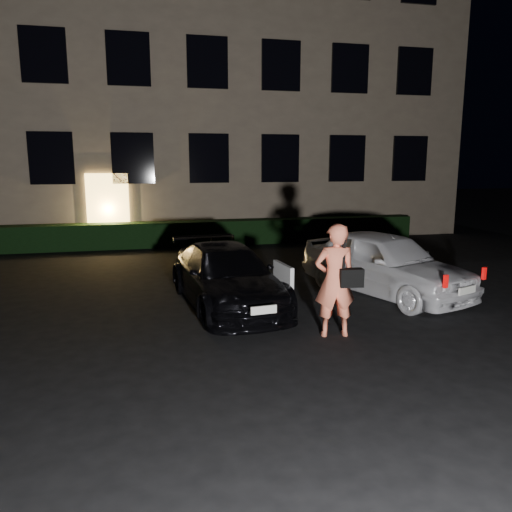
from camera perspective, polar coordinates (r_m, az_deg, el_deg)
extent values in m
plane|color=black|center=(7.79, 6.29, -11.20)|extent=(80.00, 80.00, 0.00)
cube|color=#736352|center=(22.15, -7.05, 18.75)|extent=(20.00, 8.00, 12.00)
cube|color=#EFB954|center=(17.85, -16.53, 5.02)|extent=(1.40, 0.10, 2.50)
cube|color=black|center=(17.95, -22.34, 10.30)|extent=(1.40, 0.10, 1.70)
cube|color=black|center=(17.74, -13.89, 10.79)|extent=(1.40, 0.10, 1.70)
cube|color=black|center=(17.91, -5.39, 11.04)|extent=(1.40, 0.10, 1.70)
cube|color=black|center=(18.45, 2.79, 11.07)|extent=(1.40, 0.10, 1.70)
cube|color=black|center=(19.32, 10.36, 10.90)|extent=(1.40, 0.10, 1.70)
cube|color=black|center=(20.49, 17.16, 10.59)|extent=(1.40, 0.10, 1.70)
cube|color=black|center=(18.25, -23.11, 20.37)|extent=(1.40, 0.10, 1.70)
cube|color=black|center=(18.04, -14.38, 20.99)|extent=(1.40, 0.10, 1.70)
cube|color=black|center=(18.21, -5.58, 21.16)|extent=(1.40, 0.10, 1.70)
cube|color=black|center=(18.74, 2.88, 20.90)|extent=(1.40, 0.10, 1.70)
cube|color=black|center=(19.60, 10.70, 20.29)|extent=(1.40, 0.10, 1.70)
cube|color=black|center=(20.75, 17.68, 19.44)|extent=(1.40, 0.10, 1.70)
cube|color=black|center=(17.65, -5.05, 2.67)|extent=(15.00, 0.70, 0.85)
imported|color=black|center=(10.13, -3.39, -2.34)|extent=(2.15, 4.37, 1.22)
cube|color=white|center=(9.68, 3.13, -2.08)|extent=(0.17, 0.88, 0.41)
cube|color=silver|center=(8.15, 0.88, -6.17)|extent=(0.45, 0.09, 0.14)
imported|color=white|center=(11.32, 14.47, -0.77)|extent=(3.01, 4.48, 1.42)
cube|color=red|center=(9.64, 20.86, -2.73)|extent=(0.10, 0.08, 0.24)
cube|color=red|center=(10.61, 24.61, -1.83)|extent=(0.10, 0.08, 0.24)
cube|color=silver|center=(10.14, 22.98, -3.61)|extent=(0.46, 0.20, 0.14)
imported|color=#FF7957|center=(8.41, 9.00, -2.78)|extent=(0.74, 0.53, 1.91)
cube|color=black|center=(8.34, 10.83, -2.46)|extent=(0.41, 0.22, 0.30)
cube|color=black|center=(8.25, 9.99, 0.51)|extent=(0.05, 0.07, 0.59)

